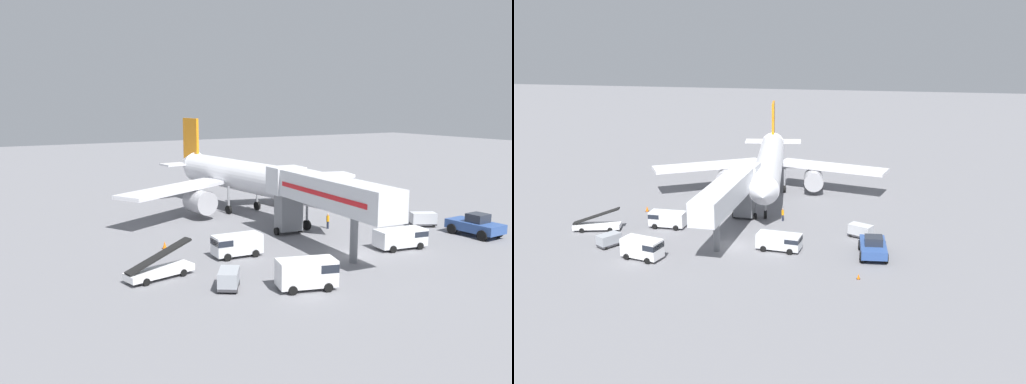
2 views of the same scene
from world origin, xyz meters
TOP-DOWN VIEW (x-y plane):
  - ground_plane at (0.00, 0.00)m, footprint 300.00×300.00m
  - airplane_at_gate at (0.81, 22.10)m, footprint 34.83×35.53m
  - jet_bridge at (-1.01, 3.76)m, footprint 4.57×18.88m
  - pushback_tug at (15.99, -0.60)m, footprint 3.31×5.70m
  - belt_loader_truck at (-17.62, 2.57)m, footprint 5.93×2.85m
  - service_van_near_center at (5.64, -0.37)m, footprint 5.21×2.88m
  - service_van_mid_left at (-8.76, -5.25)m, footprint 4.84×3.21m
  - service_van_far_center at (-9.47, 5.04)m, footprint 4.56×2.36m
  - baggage_cart_outer_right at (-13.96, -2.35)m, footprint 2.61×2.93m
  - baggage_cart_near_right at (14.53, 5.21)m, footprint 3.10×2.56m
  - ground_crew_worker_foreground at (4.51, 9.70)m, footprint 0.45×0.45m
  - safety_cone_alpha at (-14.15, 10.77)m, footprint 0.48×0.48m

SIDE VIEW (x-z plane):
  - ground_plane at x=0.00m, z-range 0.00..0.00m
  - safety_cone_alpha at x=-14.15m, z-range 0.00..0.73m
  - belt_loader_truck at x=-17.62m, z-range -0.70..2.18m
  - baggage_cart_outer_right at x=-13.96m, z-range 0.08..1.58m
  - baggage_cart_near_right at x=14.53m, z-range 0.08..1.67m
  - ground_crew_worker_foreground at x=4.51m, z-range 0.05..1.75m
  - service_van_near_center at x=5.64m, z-range 0.15..2.06m
  - pushback_tug at x=15.99m, z-range -0.07..2.33m
  - service_van_far_center at x=-9.47m, z-range 0.15..2.18m
  - service_van_mid_left at x=-8.76m, z-range 0.15..2.44m
  - airplane_at_gate at x=0.81m, z-range -1.37..10.24m
  - jet_bridge at x=-1.01m, z-range 1.77..8.90m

